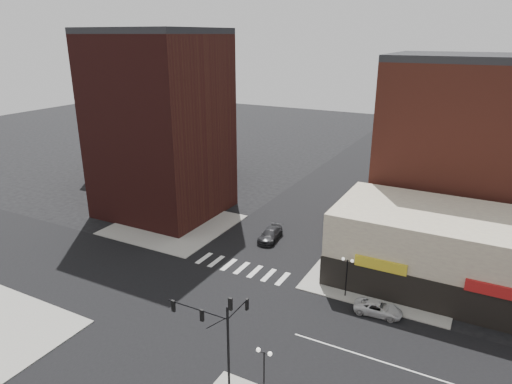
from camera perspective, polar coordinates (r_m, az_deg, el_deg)
The scene contains 14 objects.
ground at distance 46.17m, azimuth -6.90°, elevation -13.77°, with size 240.00×240.00×0.00m, color black.
road_ew at distance 46.17m, azimuth -6.90°, elevation -13.76°, with size 200.00×14.00×0.02m, color black.
road_ns at distance 46.17m, azimuth -6.90°, elevation -13.76°, with size 14.00×200.00×0.02m, color black.
sidewalk_nw at distance 64.21m, azimuth -10.23°, elevation -4.03°, with size 15.00×15.00×0.12m, color gray.
sidewalk_ne at distance 52.90m, azimuth 15.84°, elevation -9.77°, with size 15.00×15.00×0.12m, color gray.
building_nw at distance 66.32m, azimuth -11.83°, elevation 7.88°, with size 16.00×15.00×25.00m, color #3C1513.
building_nw_low at distance 87.45m, azimuth -11.72°, elevation 6.19°, with size 20.00×18.00×12.00m, color #3C1513.
building_ne_midrise at distance 62.62m, azimuth 23.86°, elevation 4.59°, with size 18.00×15.00×22.00m, color brown.
building_ne_row at distance 51.26m, azimuth 23.42°, elevation -7.58°, with size 24.20×12.20×8.00m.
traffic_signal at distance 34.64m, azimuth -4.62°, elevation -16.22°, with size 5.59×3.09×7.77m.
street_lamp_se_a at distance 34.04m, azimuth 1.01°, elevation -20.44°, with size 1.22×0.32×4.16m.
street_lamp_ne at distance 46.28m, azimuth 11.32°, elevation -9.22°, with size 1.22×0.32×4.16m.
white_suv at distance 45.64m, azimuth 15.02°, elevation -13.86°, with size 2.05×4.45×1.24m, color silver.
dark_sedan_north at distance 58.57m, azimuth 1.80°, elevation -5.32°, with size 2.10×5.16×1.50m, color black.
Camera 1 is at (22.83, -31.42, 24.97)m, focal length 32.00 mm.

